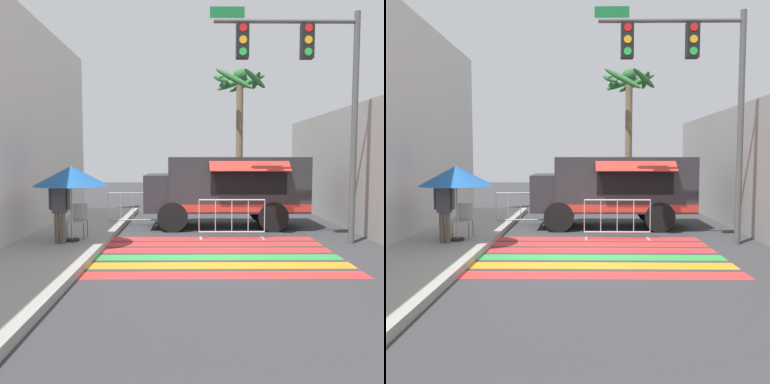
% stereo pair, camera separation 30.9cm
% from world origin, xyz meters
% --- Properties ---
extents(ground_plane, '(60.00, 60.00, 0.00)m').
position_xyz_m(ground_plane, '(0.00, 0.00, 0.00)').
color(ground_plane, '#38383A').
extents(sidewalk_left, '(4.40, 16.00, 0.17)m').
position_xyz_m(sidewalk_left, '(-4.71, 0.00, 0.08)').
color(sidewalk_left, '#99968E').
rests_on(sidewalk_left, ground_plane).
extents(concrete_wall_right, '(0.20, 16.00, 3.99)m').
position_xyz_m(concrete_wall_right, '(4.91, 3.00, 1.99)').
color(concrete_wall_right, gray).
rests_on(concrete_wall_right, ground_plane).
extents(crosswalk_painted, '(6.40, 4.36, 0.01)m').
position_xyz_m(crosswalk_painted, '(0.00, -0.10, 0.00)').
color(crosswalk_painted, red).
rests_on(crosswalk_painted, ground_plane).
extents(food_truck, '(5.24, 2.67, 2.34)m').
position_xyz_m(food_truck, '(0.84, 3.97, 1.37)').
color(food_truck, '#2D2D33').
rests_on(food_truck, ground_plane).
extents(traffic_signal_pole, '(3.94, 0.29, 6.22)m').
position_xyz_m(traffic_signal_pole, '(2.82, 1.11, 4.47)').
color(traffic_signal_pole, '#515456').
rests_on(traffic_signal_pole, ground_plane).
extents(patio_umbrella, '(1.90, 1.90, 1.94)m').
position_xyz_m(patio_umbrella, '(-3.36, 0.66, 1.85)').
color(patio_umbrella, black).
rests_on(patio_umbrella, sidewalk_left).
extents(folding_chair, '(0.46, 0.46, 0.91)m').
position_xyz_m(folding_chair, '(-3.33, 1.14, 0.72)').
color(folding_chair, '#4C4C51').
rests_on(folding_chair, sidewalk_left).
extents(vendor_person, '(0.53, 0.22, 1.65)m').
position_xyz_m(vendor_person, '(-3.58, 0.36, 1.10)').
color(vendor_person, brown).
rests_on(vendor_person, sidewalk_left).
extents(barricade_front, '(1.90, 0.44, 1.14)m').
position_xyz_m(barricade_front, '(0.88, 1.79, 0.56)').
color(barricade_front, '#B7BABF').
rests_on(barricade_front, ground_plane).
extents(barricade_side, '(1.68, 0.44, 1.14)m').
position_xyz_m(barricade_side, '(-2.23, 4.16, 0.56)').
color(barricade_side, '#B7BABF').
rests_on(barricade_side, ground_plane).
extents(palm_tree, '(2.37, 2.50, 6.04)m').
position_xyz_m(palm_tree, '(1.78, 7.94, 4.57)').
color(palm_tree, '#7A664C').
rests_on(palm_tree, ground_plane).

